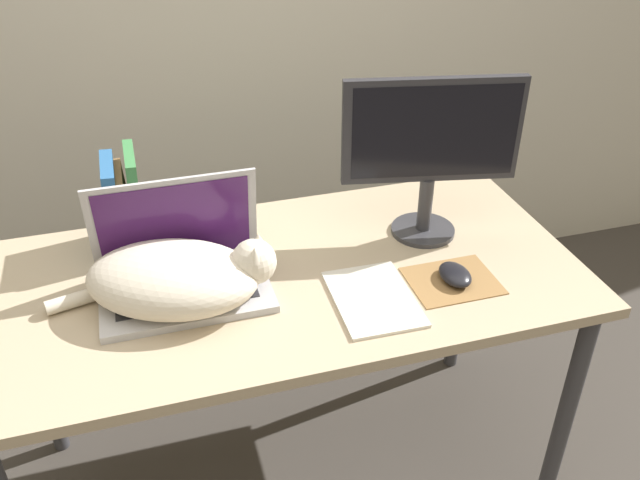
{
  "coord_description": "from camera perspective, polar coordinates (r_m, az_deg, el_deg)",
  "views": [
    {
      "loc": [
        -0.29,
        -0.92,
        1.64
      ],
      "look_at": [
        0.07,
        0.31,
        0.81
      ],
      "focal_mm": 38.0,
      "sensor_mm": 36.0,
      "label": 1
    }
  ],
  "objects": [
    {
      "name": "computer_mouse",
      "position": [
        1.59,
        11.3,
        -2.87
      ],
      "size": [
        0.07,
        0.1,
        0.03
      ],
      "color": "black",
      "rests_on": "mousepad"
    },
    {
      "name": "external_monitor",
      "position": [
        1.65,
        9.33,
        7.81
      ],
      "size": [
        0.42,
        0.16,
        0.41
      ],
      "color": "#333338",
      "rests_on": "desk"
    },
    {
      "name": "notepad",
      "position": [
        1.51,
        4.52,
        -4.94
      ],
      "size": [
        0.18,
        0.25,
        0.01
      ],
      "color": "silver",
      "rests_on": "desk"
    },
    {
      "name": "desk",
      "position": [
        1.64,
        -2.86,
        -4.88
      ],
      "size": [
        1.39,
        0.68,
        0.71
      ],
      "color": "tan",
      "rests_on": "ground_plane"
    },
    {
      "name": "laptop",
      "position": [
        1.55,
        -11.51,
        -2.52
      ],
      "size": [
        0.37,
        0.24,
        0.25
      ],
      "color": "#B7B7BC",
      "rests_on": "desk"
    },
    {
      "name": "mousepad",
      "position": [
        1.59,
        11.08,
        -3.39
      ],
      "size": [
        0.2,
        0.16,
        0.0
      ],
      "color": "olive",
      "rests_on": "desk"
    },
    {
      "name": "cat",
      "position": [
        1.5,
        -11.84,
        -3.08
      ],
      "size": [
        0.5,
        0.37,
        0.15
      ],
      "color": "beige",
      "rests_on": "desk"
    },
    {
      "name": "book_row",
      "position": [
        1.7,
        -16.24,
        2.83
      ],
      "size": [
        0.09,
        0.17,
        0.25
      ],
      "color": "#285B93",
      "rests_on": "desk"
    }
  ]
}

